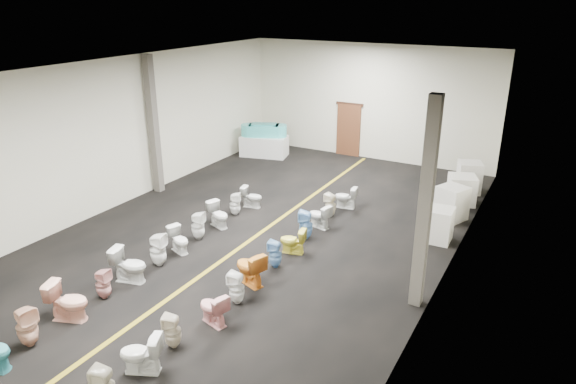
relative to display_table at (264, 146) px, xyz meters
The scene contains 37 objects.
floor 7.24m from the display_table, 58.67° to the right, with size 16.00×16.00×0.00m, color black.
ceiling 8.30m from the display_table, 58.67° to the right, with size 16.00×16.00×0.00m, color black.
wall_back 4.56m from the display_table, 25.91° to the left, with size 10.00×10.00×0.00m, color beige.
wall_left 6.56m from the display_table, 101.37° to the right, with size 16.00×16.00×0.00m, color beige.
wall_right 10.87m from the display_table, 35.18° to the right, with size 16.00×16.00×0.00m, color beige.
aisle_stripe 7.24m from the display_table, 58.67° to the right, with size 0.12×15.60×0.01m, color olive.
back_door 3.50m from the display_table, 30.83° to the left, with size 1.00×0.10×2.10m, color #562D19.
door_frame 3.85m from the display_table, 30.98° to the left, with size 1.15×0.08×0.10m, color #331C11.
column_left 5.58m from the display_table, 100.85° to the right, with size 0.25×0.25×4.50m, color #59544C.
column_right 11.60m from the display_table, 42.05° to the right, with size 0.25×0.25×4.50m, color #59544C.
display_table is the anchor object (origin of this frame).
bathtub 0.66m from the display_table, behind, with size 1.76×1.14×0.55m.
appliance_crate_a 9.28m from the display_table, 28.42° to the right, with size 0.72×0.72×0.92m, color silver.
appliance_crate_b 8.63m from the display_table, 19.01° to the right, with size 0.74×0.74×1.01m, color silver.
appliance_crate_c 8.28m from the display_table, ahead, with size 0.80×0.80×0.91m, color silver.
appliance_crate_d 8.16m from the display_table, ahead, with size 0.73×0.73×1.04m, color beige.
toilet_left_1 12.87m from the display_table, 78.59° to the right, with size 0.38×0.39×0.84m, color #E0A88C.
toilet_left_2 11.94m from the display_table, 77.84° to the right, with size 0.47×0.82×0.84m, color #FCB59C.
toilet_left_3 11.07m from the display_table, 76.86° to the right, with size 0.32×0.32×0.70m, color #D2928F.
toilet_left_4 10.28m from the display_table, 75.97° to the right, with size 0.46×0.81×0.82m, color silver.
toilet_left_5 9.45m from the display_table, 74.29° to the right, with size 0.38×0.39×0.85m, color white.
toilet_left_6 8.67m from the display_table, 73.03° to the right, with size 0.38×0.66×0.67m, color white.
toilet_left_7 7.87m from the display_table, 71.59° to the right, with size 0.35×0.36×0.78m, color white.
toilet_left_8 7.00m from the display_table, 69.15° to the right, with size 0.41×0.71×0.73m, color white.
toilet_left_9 6.15m from the display_table, 66.68° to the right, with size 0.32×0.32×0.71m, color white.
toilet_left_10 5.48m from the display_table, 62.51° to the right, with size 0.37×0.65×0.66m, color silver.
toilet_right_1 13.09m from the display_table, 67.88° to the right, with size 0.42×0.74×0.75m, color white.
toilet_right_2 12.37m from the display_table, 66.42° to the right, with size 0.31×0.32×0.69m, color beige.
toilet_right_3 11.59m from the display_table, 63.56° to the right, with size 0.39×0.69×0.70m, color #F6A7A7.
toilet_right_4 10.84m from the display_table, 61.59° to the right, with size 0.33×0.34×0.74m, color white.
toilet_right_5 10.05m from the display_table, 60.37° to the right, with size 0.46×0.80×0.82m, color orange.
toilet_right_6 9.30m from the display_table, 56.87° to the right, with size 0.31×0.32×0.70m, color #75A8D9.
toilet_right_7 8.61m from the display_table, 53.65° to the right, with size 0.38×0.66×0.67m, color yellow.
toilet_right_8 7.85m from the display_table, 50.28° to the right, with size 0.36×0.37×0.81m, color #79AFE6.
toilet_right_9 7.23m from the display_table, 46.01° to the right, with size 0.39×0.68×0.70m, color white.
toilet_right_10 6.59m from the display_table, 41.08° to the right, with size 0.32×0.33×0.72m, color beige.
toilet_right_11 6.19m from the display_table, 34.49° to the right, with size 0.39×0.68×0.69m, color white.
Camera 1 is at (6.93, -11.09, 6.19)m, focal length 32.00 mm.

